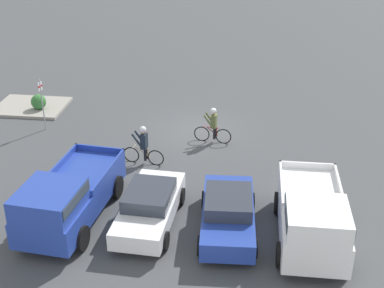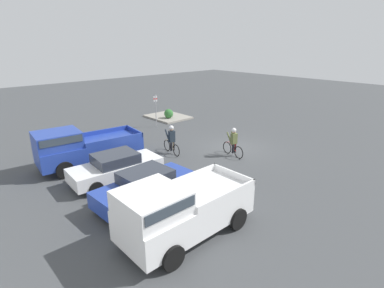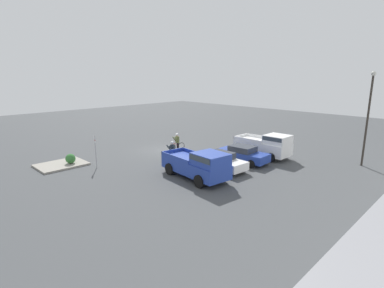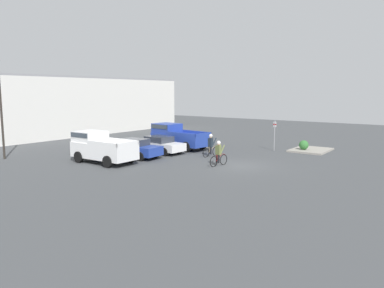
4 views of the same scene
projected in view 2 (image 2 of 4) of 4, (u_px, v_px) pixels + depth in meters
ground_plane at (234, 148)px, 19.30m from camera, size 80.00×80.00×0.00m
pickup_truck_0 at (179, 209)px, 10.16m from camera, size 2.32×4.92×2.18m
sedan_0 at (146, 187)px, 12.58m from camera, size 2.14×4.49×1.45m
sedan_1 at (116, 167)px, 14.63m from camera, size 2.12×4.51×1.40m
pickup_truck_1 at (82, 147)px, 16.19m from camera, size 2.72×5.65×2.15m
cyclist_0 at (172, 139)px, 18.12m from camera, size 1.85×0.52×1.79m
cyclist_1 at (233, 142)px, 17.75m from camera, size 1.78×0.51×1.74m
fire_lane_sign at (156, 108)px, 23.60m from camera, size 0.09×0.30×2.59m
curb_island at (168, 117)px, 26.97m from camera, size 3.69×2.90×0.15m
shrub at (169, 114)px, 26.12m from camera, size 0.80×0.80×0.80m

